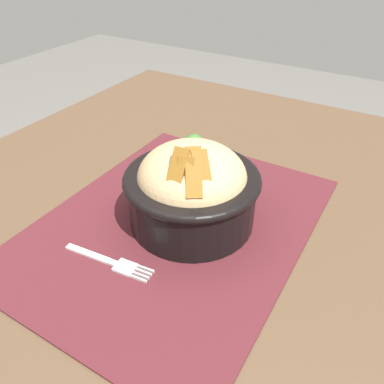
% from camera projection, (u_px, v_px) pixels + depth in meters
% --- Properties ---
extents(table, '(1.06, 0.92, 0.70)m').
position_uv_depth(table, '(189.00, 250.00, 0.62)').
color(table, '#4C3826').
rests_on(table, ground_plane).
extents(placemat, '(0.46, 0.35, 0.00)m').
position_uv_depth(placemat, '(175.00, 224.00, 0.56)').
color(placemat, '#47191E').
rests_on(placemat, table).
extents(bowl, '(0.20, 0.20, 0.14)m').
position_uv_depth(bowl, '(192.00, 187.00, 0.54)').
color(bowl, black).
rests_on(bowl, placemat).
extents(fork, '(0.03, 0.13, 0.00)m').
position_uv_depth(fork, '(111.00, 262.00, 0.50)').
color(fork, '#BCBCBC').
rests_on(fork, placemat).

